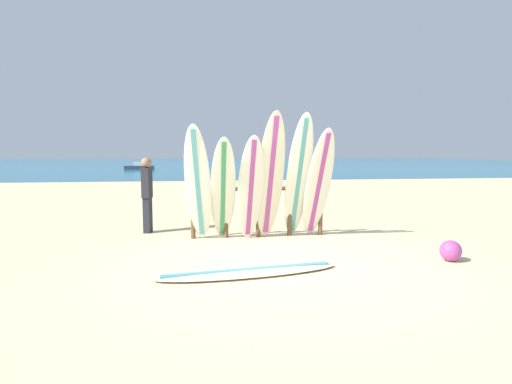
% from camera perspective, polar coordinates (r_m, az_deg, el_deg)
% --- Properties ---
extents(ground_plane, '(120.00, 120.00, 0.00)m').
position_cam_1_polar(ground_plane, '(6.08, 4.16, -10.36)').
color(ground_plane, beige).
extents(ocean_water, '(120.00, 80.00, 0.01)m').
position_cam_1_polar(ocean_water, '(63.75, -6.74, 4.11)').
color(ocean_water, '#196B93').
rests_on(ocean_water, ground).
extents(surfboard_rack, '(2.65, 0.09, 1.11)m').
position_cam_1_polar(surfboard_rack, '(7.99, 0.29, -1.62)').
color(surfboard_rack, brown).
rests_on(surfboard_rack, ground).
extents(surfboard_leaning_far_left, '(0.63, 0.87, 2.18)m').
position_cam_1_polar(surfboard_leaning_far_left, '(7.53, -8.18, 1.12)').
color(surfboard_leaning_far_left, white).
rests_on(surfboard_leaning_far_left, ground).
extents(surfboard_leaning_left, '(0.47, 0.97, 1.96)m').
position_cam_1_polar(surfboard_leaning_left, '(7.55, -4.66, 0.33)').
color(surfboard_leaning_left, silver).
rests_on(surfboard_leaning_left, ground).
extents(surfboard_leaning_center_left, '(0.56, 0.70, 1.99)m').
position_cam_1_polar(surfboard_leaning_center_left, '(7.56, -0.78, 0.48)').
color(surfboard_leaning_center_left, silver).
rests_on(surfboard_leaning_center_left, ground).
extents(surfboard_leaning_center, '(0.63, 0.84, 2.43)m').
position_cam_1_polar(surfboard_leaning_center, '(7.62, 2.05, 2.16)').
color(surfboard_leaning_center, beige).
rests_on(surfboard_leaning_center, ground).
extents(surfboard_leaning_center_right, '(0.53, 1.03, 2.40)m').
position_cam_1_polar(surfboard_leaning_center_right, '(7.78, 6.00, 2.10)').
color(surfboard_leaning_center_right, white).
rests_on(surfboard_leaning_center_right, ground).
extents(surfboard_leaning_right, '(0.61, 1.00, 2.12)m').
position_cam_1_polar(surfboard_leaning_right, '(7.84, 8.76, 1.09)').
color(surfboard_leaning_right, white).
rests_on(surfboard_leaning_right, ground).
extents(surfboard_lying_on_sand, '(2.65, 0.95, 0.08)m').
position_cam_1_polar(surfboard_lying_on_sand, '(5.69, -1.08, -11.11)').
color(surfboard_lying_on_sand, silver).
rests_on(surfboard_lying_on_sand, ground).
extents(beachgoer_standing, '(0.21, 0.28, 1.56)m').
position_cam_1_polar(beachgoer_standing, '(8.67, -15.08, 0.06)').
color(beachgoer_standing, '#26262D').
rests_on(beachgoer_standing, ground).
extents(small_boat_offshore, '(2.80, 0.96, 0.71)m').
position_cam_1_polar(small_boat_offshore, '(40.79, -16.10, 3.44)').
color(small_boat_offshore, '#333842').
rests_on(small_boat_offshore, ocean_water).
extents(beach_ball, '(0.32, 0.32, 0.32)m').
position_cam_1_polar(beach_ball, '(6.97, 25.72, -7.47)').
color(beach_ball, '#A53F8C').
rests_on(beach_ball, ground).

